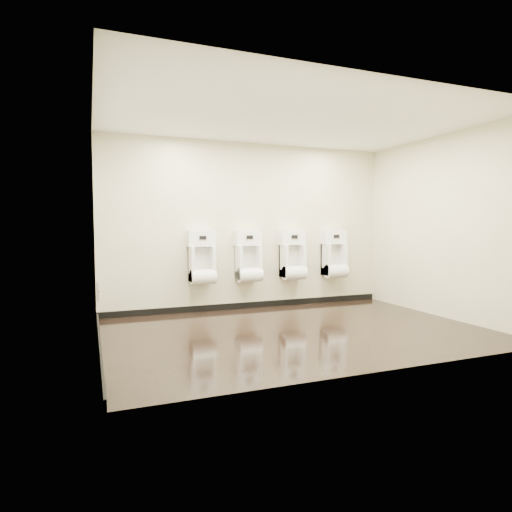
{
  "coord_description": "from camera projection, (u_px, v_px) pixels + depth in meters",
  "views": [
    {
      "loc": [
        -2.57,
        -5.08,
        1.4
      ],
      "look_at": [
        -0.37,
        0.55,
        0.98
      ],
      "focal_mm": 30.0,
      "sensor_mm": 36.0,
      "label": 1
    }
  ],
  "objects": [
    {
      "name": "urinal_2",
      "position": [
        293.0,
        259.0,
        7.44
      ],
      "size": [
        0.45,
        0.34,
        0.84
      ],
      "color": "white",
      "rests_on": "back_wall"
    },
    {
      "name": "ceiling",
      "position": [
        298.0,
        118.0,
        5.55
      ],
      "size": [
        5.0,
        3.5,
        0.0
      ],
      "primitive_type": "cube",
      "color": "white"
    },
    {
      "name": "back_wall",
      "position": [
        251.0,
        226.0,
        7.27
      ],
      "size": [
        5.0,
        0.02,
        2.8
      ],
      "primitive_type": "cube",
      "color": "beige",
      "rests_on": "ground"
    },
    {
      "name": "urinal_0",
      "position": [
        202.0,
        261.0,
        6.85
      ],
      "size": [
        0.45,
        0.34,
        0.84
      ],
      "color": "white",
      "rests_on": "back_wall"
    },
    {
      "name": "right_wall",
      "position": [
        443.0,
        226.0,
        6.55
      ],
      "size": [
        0.02,
        3.5,
        2.8
      ],
      "primitive_type": "cube",
      "color": "beige",
      "rests_on": "ground"
    },
    {
      "name": "access_panel",
      "position": [
        98.0,
        291.0,
        5.93
      ],
      "size": [
        0.04,
        0.25,
        0.25
      ],
      "color": "#9E9EA3",
      "rests_on": "left_wall"
    },
    {
      "name": "skirting_back",
      "position": [
        251.0,
        305.0,
        7.36
      ],
      "size": [
        5.0,
        0.02,
        0.1
      ],
      "primitive_type": "cube",
      "color": "black",
      "rests_on": "ground"
    },
    {
      "name": "tile_overlay_left",
      "position": [
        96.0,
        226.0,
        4.74
      ],
      "size": [
        0.01,
        3.5,
        2.8
      ],
      "primitive_type": "cube",
      "color": "white",
      "rests_on": "ground"
    },
    {
      "name": "urinal_1",
      "position": [
        248.0,
        260.0,
        7.14
      ],
      "size": [
        0.45,
        0.34,
        0.84
      ],
      "color": "white",
      "rests_on": "back_wall"
    },
    {
      "name": "front_wall",
      "position": [
        382.0,
        226.0,
        4.02
      ],
      "size": [
        5.0,
        0.02,
        2.8
      ],
      "primitive_type": "cube",
      "color": "beige",
      "rests_on": "ground"
    },
    {
      "name": "left_wall",
      "position": [
        96.0,
        226.0,
        4.74
      ],
      "size": [
        0.02,
        3.5,
        2.8
      ],
      "primitive_type": "cube",
      "color": "beige",
      "rests_on": "ground"
    },
    {
      "name": "skirting_left",
      "position": [
        100.0,
        346.0,
        4.84
      ],
      "size": [
        0.02,
        3.5,
        0.1
      ],
      "primitive_type": "cube",
      "color": "black",
      "rests_on": "ground"
    },
    {
      "name": "urinal_3",
      "position": [
        334.0,
        257.0,
        7.74
      ],
      "size": [
        0.45,
        0.34,
        0.84
      ],
      "color": "white",
      "rests_on": "back_wall"
    },
    {
      "name": "ground",
      "position": [
        297.0,
        331.0,
        5.74
      ],
      "size": [
        5.0,
        3.5,
        0.0
      ],
      "primitive_type": "cube",
      "color": "black",
      "rests_on": "ground"
    }
  ]
}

